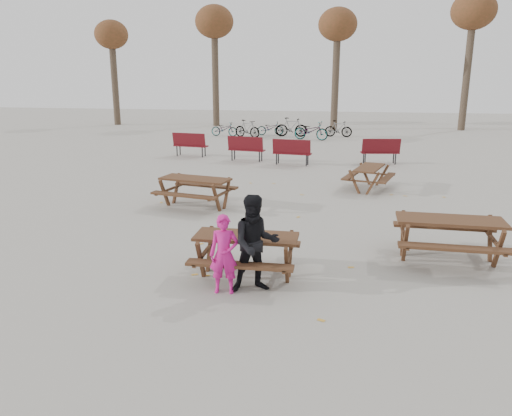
% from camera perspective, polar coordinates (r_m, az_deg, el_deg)
% --- Properties ---
extents(ground, '(80.00, 80.00, 0.00)m').
position_cam_1_polar(ground, '(9.00, -1.09, -7.81)').
color(ground, gray).
rests_on(ground, ground).
extents(main_picnic_table, '(1.80, 1.45, 0.78)m').
position_cam_1_polar(main_picnic_table, '(8.79, -1.11, -4.29)').
color(main_picnic_table, '#3A1E15').
rests_on(main_picnic_table, ground).
extents(food_tray, '(0.18, 0.11, 0.03)m').
position_cam_1_polar(food_tray, '(8.53, -1.22, -3.43)').
color(food_tray, white).
rests_on(food_tray, main_picnic_table).
extents(bread_roll, '(0.14, 0.06, 0.05)m').
position_cam_1_polar(bread_roll, '(8.52, -1.22, -3.16)').
color(bread_roll, tan).
rests_on(bread_roll, food_tray).
extents(soda_bottle, '(0.07, 0.07, 0.17)m').
position_cam_1_polar(soda_bottle, '(8.47, -0.67, -3.17)').
color(soda_bottle, silver).
rests_on(soda_bottle, main_picnic_table).
extents(child, '(0.52, 0.37, 1.32)m').
position_cam_1_polar(child, '(8.16, -3.65, -5.31)').
color(child, '#CB197E').
rests_on(child, ground).
extents(adult, '(0.96, 0.85, 1.64)m').
position_cam_1_polar(adult, '(8.17, -0.05, -4.09)').
color(adult, black).
rests_on(adult, ground).
extents(picnic_table_east, '(2.01, 1.64, 0.85)m').
position_cam_1_polar(picnic_table_east, '(10.24, 21.13, -3.44)').
color(picnic_table_east, '#3A1E15').
rests_on(picnic_table_east, ground).
extents(picnic_table_north, '(2.14, 1.87, 0.80)m').
position_cam_1_polar(picnic_table_north, '(13.51, -6.92, 1.76)').
color(picnic_table_north, '#3A1E15').
rests_on(picnic_table_north, ground).
extents(picnic_table_far, '(1.73, 1.95, 0.71)m').
position_cam_1_polar(picnic_table_far, '(15.89, 12.76, 3.34)').
color(picnic_table_far, '#3A1E15').
rests_on(picnic_table_far, ground).
extents(park_bench_row, '(9.59, 2.03, 1.03)m').
position_cam_1_polar(park_bench_row, '(20.55, 2.21, 6.79)').
color(park_bench_row, maroon).
rests_on(park_bench_row, ground).
extents(bicycle_row, '(8.05, 2.71, 1.07)m').
position_cam_1_polar(bicycle_row, '(28.38, 3.10, 9.02)').
color(bicycle_row, black).
rests_on(bicycle_row, ground).
extents(tree_row, '(32.17, 3.52, 8.26)m').
position_cam_1_polar(tree_row, '(33.40, 9.14, 19.61)').
color(tree_row, '#382B21').
rests_on(tree_row, ground).
extents(fallen_leaves, '(11.00, 11.00, 0.01)m').
position_cam_1_polar(fallen_leaves, '(11.25, 3.82, -3.04)').
color(fallen_leaves, gold).
rests_on(fallen_leaves, ground).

